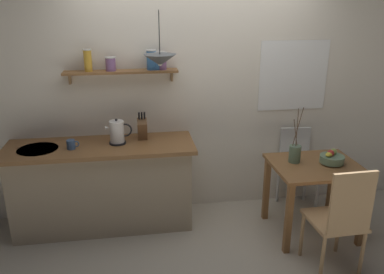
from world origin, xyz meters
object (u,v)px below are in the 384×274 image
fruit_bowl (332,158)px  pendant_lamp (160,60)px  knife_block (142,129)px  dining_table (315,177)px  dining_chair_near (341,217)px  twig_vase (295,153)px  dining_chair_far (297,165)px  electric_kettle (117,132)px  coffee_mug_by_sink (71,144)px

fruit_bowl → pendant_lamp: 1.88m
fruit_bowl → knife_block: size_ratio=0.78×
dining_table → knife_block: bearing=162.4°
dining_chair_near → fruit_bowl: 0.72m
twig_vase → knife_block: (-1.45, 0.43, 0.19)m
dining_chair_far → fruit_bowl: 0.62m
electric_kettle → coffee_mug_by_sink: size_ratio=2.16×
dining_chair_near → twig_vase: 0.80m
knife_block → pendant_lamp: size_ratio=0.60×
dining_chair_near → dining_chair_far: 1.18m
twig_vase → pendant_lamp: size_ratio=1.11×
twig_vase → fruit_bowl: bearing=-15.4°
dining_chair_near → electric_kettle: bearing=149.2°
dining_chair_far → coffee_mug_by_sink: (-2.36, -0.18, 0.44)m
knife_block → pendant_lamp: pendant_lamp is taller
twig_vase → pendant_lamp: pendant_lamp is taller
electric_kettle → coffee_mug_by_sink: electric_kettle is taller
dining_chair_far → coffee_mug_by_sink: 2.40m
dining_chair_near → coffee_mug_by_sink: 2.48m
dining_chair_far → fruit_bowl: size_ratio=3.90×
electric_kettle → knife_block: (0.24, 0.09, -0.00)m
dining_chair_near → pendant_lamp: 2.06m
dining_table → coffee_mug_by_sink: size_ratio=7.07×
knife_block → coffee_mug_by_sink: (-0.67, -0.17, -0.07)m
dining_chair_near → fruit_bowl: (0.22, 0.64, 0.25)m
dining_chair_far → twig_vase: size_ratio=1.65×
dining_table → knife_block: 1.76m
knife_block → coffee_mug_by_sink: knife_block is taller
dining_chair_far → dining_chair_near: bearing=-95.7°
fruit_bowl → knife_block: (-1.79, 0.52, 0.22)m
electric_kettle → pendant_lamp: size_ratio=0.52×
dining_table → twig_vase: bearing=153.5°
dining_chair_near → twig_vase: size_ratio=1.84×
twig_vase → electric_kettle: size_ratio=2.13×
dining_chair_near → pendant_lamp: bearing=144.4°
dining_chair_far → knife_block: size_ratio=3.06×
dining_chair_far → coffee_mug_by_sink: bearing=-175.6°
dining_table → twig_vase: size_ratio=1.54×
dining_chair_near → fruit_bowl: size_ratio=4.35×
dining_chair_far → knife_block: bearing=-179.5°
dining_chair_far → pendant_lamp: (-1.50, -0.19, 1.21)m
electric_kettle → pendant_lamp: pendant_lamp is taller
coffee_mug_by_sink → pendant_lamp: size_ratio=0.24×
dining_table → fruit_bowl: fruit_bowl is taller
dining_table → dining_chair_near: (-0.07, -0.64, -0.06)m
dining_table → dining_chair_far: 0.54m
electric_kettle → knife_block: 0.26m
coffee_mug_by_sink → dining_chair_near: bearing=-23.9°
dining_chair_near → pendant_lamp: size_ratio=2.05×
dining_chair_far → pendant_lamp: 1.94m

